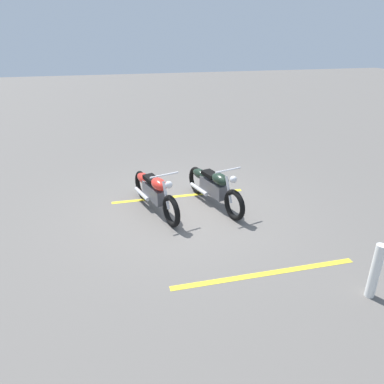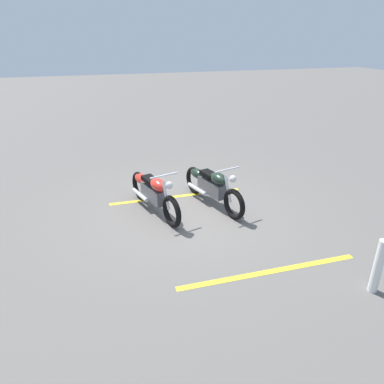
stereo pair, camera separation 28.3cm
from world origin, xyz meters
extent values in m
plane|color=#66605B|center=(0.00, 0.00, 0.00)|extent=(60.00, 60.00, 0.00)
torus|color=black|center=(0.56, -0.46, 0.34)|extent=(0.68, 0.28, 0.67)
torus|color=black|center=(-0.94, -0.87, 0.34)|extent=(0.68, 0.28, 0.67)
cube|color=#59595E|center=(-0.24, -0.68, 0.42)|extent=(0.87, 0.43, 0.32)
ellipsoid|color=red|center=(0.02, -0.61, 0.72)|extent=(0.57, 0.41, 0.24)
ellipsoid|color=red|center=(-0.79, -0.83, 0.56)|extent=(0.60, 0.38, 0.22)
cube|color=black|center=(-0.36, -0.71, 0.70)|extent=(0.49, 0.35, 0.09)
cylinder|color=silver|center=(0.34, -0.52, 0.60)|extent=(0.27, 0.12, 0.56)
cylinder|color=silver|center=(0.29, -0.54, 1.02)|extent=(0.20, 0.61, 0.04)
sphere|color=silver|center=(0.49, -0.48, 0.88)|extent=(0.15, 0.15, 0.15)
cylinder|color=silver|center=(-0.59, -0.92, 0.26)|extent=(0.70, 0.27, 0.09)
torus|color=black|center=(0.62, 0.87, 0.34)|extent=(0.68, 0.28, 0.67)
torus|color=black|center=(-0.89, 0.47, 0.34)|extent=(0.68, 0.28, 0.67)
cube|color=#59595E|center=(-0.18, 0.65, 0.42)|extent=(0.87, 0.43, 0.32)
ellipsoid|color=black|center=(0.08, 0.72, 0.72)|extent=(0.57, 0.40, 0.24)
ellipsoid|color=black|center=(-0.73, 0.51, 0.56)|extent=(0.60, 0.38, 0.22)
cube|color=black|center=(-0.31, 0.62, 0.70)|extent=(0.49, 0.35, 0.09)
cylinder|color=silver|center=(0.40, 0.81, 0.60)|extent=(0.27, 0.12, 0.56)
cylinder|color=silver|center=(0.35, 0.80, 1.02)|extent=(0.19, 0.61, 0.04)
sphere|color=silver|center=(0.54, 0.85, 0.88)|extent=(0.15, 0.15, 0.15)
cylinder|color=silver|center=(-0.53, 0.42, 0.26)|extent=(0.70, 0.27, 0.09)
cylinder|color=white|center=(3.40, 1.99, 0.45)|extent=(0.14, 0.14, 0.89)
cube|color=yellow|center=(-0.80, -0.01, 0.00)|extent=(0.16, 3.20, 0.01)
cube|color=yellow|center=(2.52, 0.71, 0.00)|extent=(0.16, 3.20, 0.01)
camera|label=1|loc=(6.82, -1.65, 3.60)|focal=33.13mm
camera|label=2|loc=(6.74, -1.92, 3.60)|focal=33.13mm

